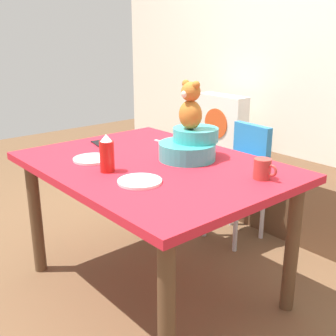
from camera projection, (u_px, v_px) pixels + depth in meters
The scene contains 14 objects.
ground_plane at pixel (155, 287), 2.39m from camera, with size 8.00×8.00×0.00m, color brown.
back_wall at pixel (323, 44), 2.92m from camera, with size 4.40×0.10×2.60m, color silver.
window_bench at pixel (287, 196), 3.09m from camera, with size 2.60×0.44×0.46m, color brown.
pillow_floral_left at pixel (222, 122), 3.41m from camera, with size 0.44×0.15×0.44m.
dining_table at pixel (153, 180), 2.19m from camera, with size 1.37×1.00×0.74m.
highchair at pixel (237, 166), 2.82m from camera, with size 0.34×0.47×0.79m.
infant_seat_teal at pixel (190, 145), 2.21m from camera, with size 0.30×0.33×0.16m.
teddy_bear at pixel (190, 106), 2.14m from camera, with size 0.13×0.12×0.25m.
ketchup_bottle at pixel (107, 154), 2.00m from camera, with size 0.07×0.07×0.18m.
coffee_mug at pixel (263, 169), 1.91m from camera, with size 0.12×0.08×0.09m.
dinner_plate_near at pixel (140, 181), 1.87m from camera, with size 0.20×0.20×0.01m, color white.
dinner_plate_far at pixel (92, 159), 2.20m from camera, with size 0.20×0.20×0.01m, color white.
cell_phone at pixel (100, 143), 2.51m from camera, with size 0.07×0.14×0.01m, color black.
table_fork at pixel (164, 143), 2.53m from camera, with size 0.02×0.17×0.01m, color silver.
Camera 1 is at (1.62, -1.28, 1.38)m, focal length 44.92 mm.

